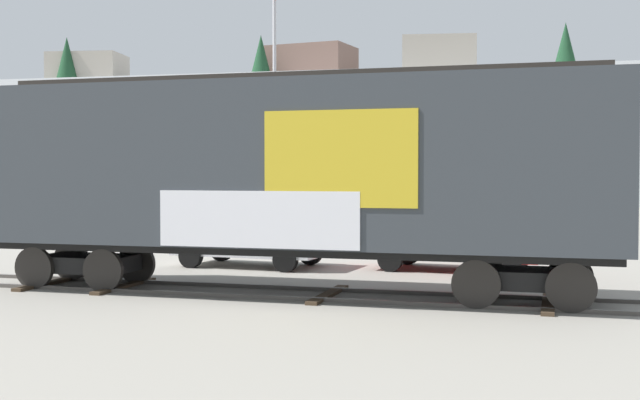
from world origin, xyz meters
name	(u,v)px	position (x,y,z in m)	size (l,w,h in m)	color
ground_plane	(257,293)	(0.00, 0.00, 0.00)	(260.00, 260.00, 0.00)	gray
track	(302,293)	(0.98, -0.01, 0.04)	(60.01, 4.17, 0.08)	#4C4742
freight_car	(289,168)	(0.70, 0.00, 2.64)	(13.52, 3.41, 4.62)	#33383D
flagpole	(279,66)	(-2.33, 9.58, 6.03)	(1.20, 1.31, 9.40)	silver
hillside	(462,144)	(-0.07, 65.47, 5.33)	(117.92, 38.81, 15.44)	silver
parked_car_white	(251,237)	(-1.70, 4.77, 0.80)	(4.23, 2.40, 1.58)	silver
parked_car_red	(453,238)	(3.70, 5.14, 0.84)	(4.61, 2.45, 1.70)	#B21E1E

